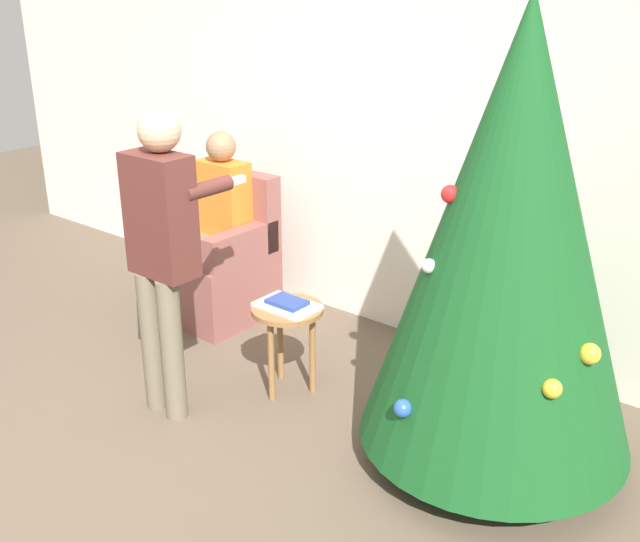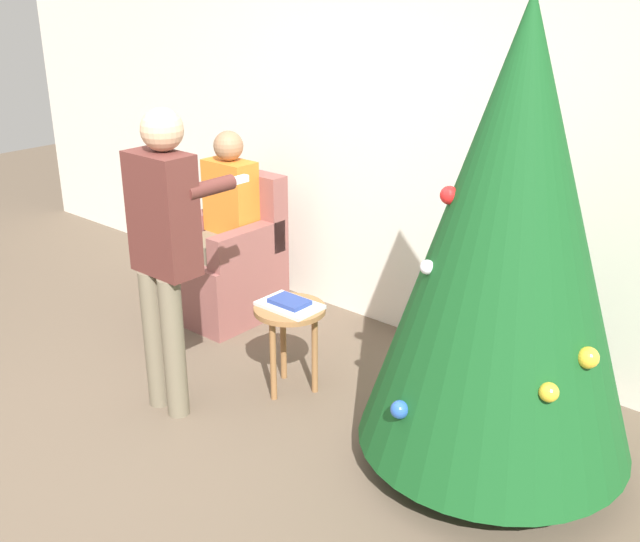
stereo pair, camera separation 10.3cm
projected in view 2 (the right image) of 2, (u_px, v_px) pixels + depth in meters
The scene contains 9 objects.
ground_plane at pixel (113, 468), 3.66m from camera, with size 14.00×14.00×0.00m, color brown.
wall_back at pixel (389, 127), 4.73m from camera, with size 8.00×0.06×2.70m.
christmas_tree at pixel (510, 237), 3.30m from camera, with size 1.30×1.30×2.21m.
armchair at pixel (228, 265), 5.22m from camera, with size 0.62×0.68×0.99m.
person_seated at pixel (223, 217), 5.07m from camera, with size 0.36×0.46×1.29m.
person_standing at pixel (165, 240), 3.85m from camera, with size 0.39×0.57×1.65m.
side_stool at pixel (290, 321), 4.20m from camera, with size 0.41×0.41×0.53m.
laptop at pixel (290, 305), 4.17m from camera, with size 0.34×0.23×0.02m.
book at pixel (290, 302), 4.16m from camera, with size 0.21×0.15×0.02m.
Camera 2 is at (2.75, -1.65, 2.25)m, focal length 42.00 mm.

